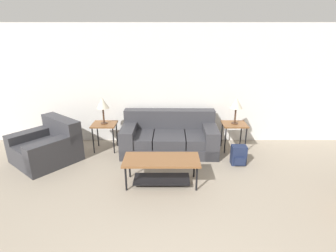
{
  "coord_description": "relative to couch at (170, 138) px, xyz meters",
  "views": [
    {
      "loc": [
        -0.12,
        -1.09,
        2.4
      ],
      "look_at": [
        -0.13,
        3.38,
        0.8
      ],
      "focal_mm": 28.0,
      "sensor_mm": 36.0,
      "label": 1
    }
  ],
  "objects": [
    {
      "name": "wall_back",
      "position": [
        0.09,
        0.6,
        1.01
      ],
      "size": [
        9.03,
        0.06,
        2.6
      ],
      "color": "white",
      "rests_on": "ground_plane"
    },
    {
      "name": "table_lamp_right",
      "position": [
        1.37,
        0.04,
        0.73
      ],
      "size": [
        0.26,
        0.26,
        0.56
      ],
      "color": "#472D1E",
      "rests_on": "side_table_right"
    },
    {
      "name": "side_table_right",
      "position": [
        1.37,
        0.04,
        0.24
      ],
      "size": [
        0.5,
        0.45,
        0.6
      ],
      "color": "brown",
      "rests_on": "ground_plane"
    },
    {
      "name": "backpack",
      "position": [
        1.32,
        -0.64,
        -0.11
      ],
      "size": [
        0.28,
        0.27,
        0.38
      ],
      "color": "#1E2847",
      "rests_on": "ground_plane"
    },
    {
      "name": "couch",
      "position": [
        0.0,
        0.0,
        0.0
      ],
      "size": [
        1.98,
        1.01,
        0.82
      ],
      "color": "#38383D",
      "rests_on": "ground_plane"
    },
    {
      "name": "side_table_left",
      "position": [
        -1.37,
        0.04,
        0.24
      ],
      "size": [
        0.5,
        0.45,
        0.6
      ],
      "color": "brown",
      "rests_on": "ground_plane"
    },
    {
      "name": "table_lamp_left",
      "position": [
        -1.37,
        0.04,
        0.73
      ],
      "size": [
        0.26,
        0.26,
        0.56
      ],
      "color": "#472D1E",
      "rests_on": "side_table_left"
    },
    {
      "name": "armchair",
      "position": [
        -2.4,
        -0.46,
        -0.01
      ],
      "size": [
        1.47,
        1.47,
        0.8
      ],
      "color": "#38383D",
      "rests_on": "ground_plane"
    },
    {
      "name": "coffee_table",
      "position": [
        -0.14,
        -1.32,
        0.05
      ],
      "size": [
        1.25,
        0.54,
        0.46
      ],
      "color": "brown",
      "rests_on": "ground_plane"
    }
  ]
}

